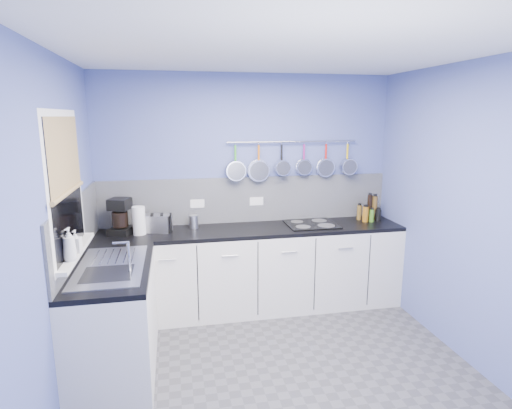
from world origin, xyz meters
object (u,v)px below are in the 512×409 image
object	(u,v)px
soap_bottle_b	(75,241)
canister	(194,222)
coffee_maker	(120,217)
toaster	(157,223)
soap_bottle_a	(69,244)
hob	(311,224)
paper_towel	(139,221)

from	to	relation	value
soap_bottle_b	canister	xyz separation A→B (m)	(0.93, 1.09, -0.17)
canister	coffee_maker	bearing A→B (deg)	-173.51
toaster	canister	bearing A→B (deg)	28.29
soap_bottle_a	soap_bottle_b	bearing A→B (deg)	90.00
soap_bottle_a	hob	world-z (taller)	soap_bottle_a
toaster	soap_bottle_b	bearing A→B (deg)	-100.58
soap_bottle_b	toaster	xyz separation A→B (m)	(0.56, 1.02, -0.15)
coffee_maker	toaster	size ratio (longest dim) A/B	1.32
paper_towel	toaster	size ratio (longest dim) A/B	1.04
soap_bottle_b	hob	bearing A→B (deg)	24.14
toaster	hob	world-z (taller)	toaster
paper_towel	coffee_maker	xyz separation A→B (m)	(-0.18, 0.05, 0.04)
soap_bottle_b	paper_towel	world-z (taller)	soap_bottle_b
coffee_maker	hob	xyz separation A→B (m)	(1.98, -0.03, -0.17)
toaster	hob	bearing A→B (deg)	16.61
coffee_maker	toaster	bearing A→B (deg)	20.69
paper_towel	coffee_maker	distance (m)	0.19
toaster	coffee_maker	bearing A→B (deg)	-159.35
soap_bottle_a	toaster	xyz separation A→B (m)	(0.56, 1.21, -0.18)
toaster	paper_towel	bearing A→B (deg)	-140.02
canister	hob	bearing A→B (deg)	-4.93
coffee_maker	canister	size ratio (longest dim) A/B	2.58
hob	coffee_maker	bearing A→B (deg)	179.24
paper_towel	canister	world-z (taller)	paper_towel
soap_bottle_b	coffee_maker	xyz separation A→B (m)	(0.20, 1.01, -0.06)
canister	hob	size ratio (longest dim) A/B	0.26
canister	hob	xyz separation A→B (m)	(1.26, -0.11, -0.06)
paper_towel	hob	bearing A→B (deg)	0.87
paper_towel	canister	xyz separation A→B (m)	(0.54, 0.14, -0.07)
soap_bottle_b	hob	size ratio (longest dim) A/B	0.32
canister	hob	world-z (taller)	canister
hob	toaster	bearing A→B (deg)	178.52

